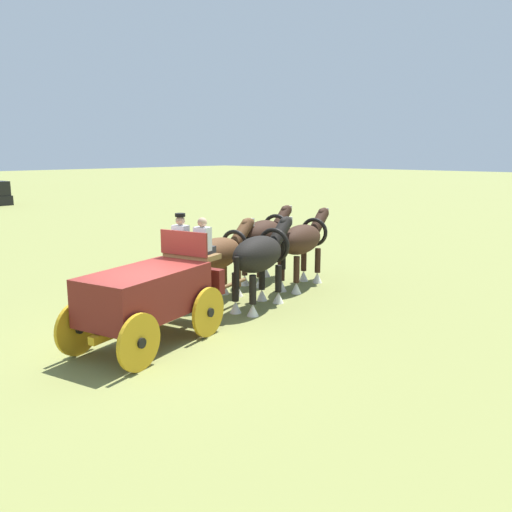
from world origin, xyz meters
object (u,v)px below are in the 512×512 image
Objects in this scene: show_wagon at (151,292)px; draft_horse_rear_off at (260,255)px; draft_horse_lead_off at (303,241)px; draft_horse_lead_near at (265,237)px; draft_horse_rear_near at (219,255)px.

draft_horse_rear_off is (3.62, 0.12, 0.26)m from show_wagon.
draft_horse_lead_off is (2.55, 0.55, 0.01)m from draft_horse_rear_off.
draft_horse_rear_off is at bearing 1.85° from show_wagon.
draft_horse_rear_off is 2.90m from draft_horse_lead_near.
show_wagon is at bearing -178.15° from draft_horse_rear_off.
show_wagon is 6.21m from draft_horse_lead_off.
draft_horse_lead_off is at bearing -77.10° from draft_horse_lead_near.
show_wagon is 1.93× the size of draft_horse_rear_off.
show_wagon is 3.63m from draft_horse_rear_near.
draft_horse_rear_off is at bearing -78.42° from draft_horse_rear_near.
show_wagon reaches higher than draft_horse_lead_near.
draft_horse_lead_off is (2.81, -0.72, 0.12)m from draft_horse_rear_near.
draft_horse_rear_off is at bearing -167.79° from draft_horse_lead_off.
draft_horse_lead_near reaches higher than draft_horse_rear_near.
draft_horse_lead_near is at bearing 38.83° from draft_horse_rear_off.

